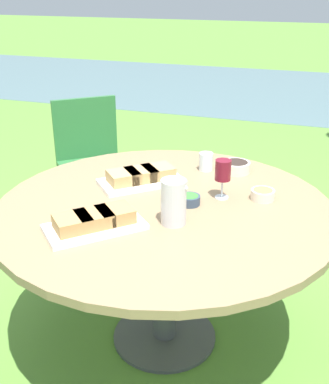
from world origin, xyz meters
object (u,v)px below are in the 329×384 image
at_px(wine_glass, 223,171).
at_px(dining_table, 164,222).
at_px(water_pitcher, 174,202).
at_px(chair_near_left, 91,154).

bearing_deg(wine_glass, dining_table, -145.42).
xyz_separation_m(dining_table, water_pitcher, (0.09, -0.15, 0.18)).
relative_size(dining_table, chair_near_left, 1.66).
relative_size(chair_near_left, wine_glass, 4.95).
bearing_deg(wine_glass, chair_near_left, 142.43).
bearing_deg(dining_table, wine_glass, 34.58).
relative_size(water_pitcher, wine_glass, 1.04).
bearing_deg(water_pitcher, chair_near_left, 130.25).
xyz_separation_m(chair_near_left, water_pitcher, (0.97, -1.15, 0.29)).
bearing_deg(water_pitcher, wine_glass, 67.08).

